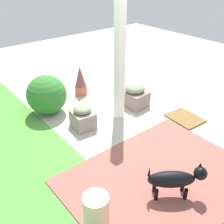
# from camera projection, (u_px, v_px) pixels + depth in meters

# --- Properties ---
(ground_plane) EXTENTS (12.00, 12.00, 0.00)m
(ground_plane) POSITION_uv_depth(u_px,v_px,m) (125.00, 127.00, 4.52)
(ground_plane) COLOR #B0B1A0
(brick_path) EXTENTS (1.80, 2.40, 0.02)m
(brick_path) POSITION_uv_depth(u_px,v_px,m) (160.00, 178.00, 3.47)
(brick_path) COLOR #9F574C
(brick_path) RESTS_ON ground
(porch_pillar) EXTENTS (0.14, 0.14, 2.18)m
(porch_pillar) POSITION_uv_depth(u_px,v_px,m) (120.00, 59.00, 4.28)
(porch_pillar) COLOR white
(porch_pillar) RESTS_ON ground
(stone_planter_nearest) EXTENTS (0.50, 0.44, 0.45)m
(stone_planter_nearest) POSITION_uv_depth(u_px,v_px,m) (135.00, 96.00, 5.09)
(stone_planter_nearest) COLOR gray
(stone_planter_nearest) RESTS_ON ground
(stone_planter_mid) EXTENTS (0.43, 0.38, 0.41)m
(stone_planter_mid) POSITION_uv_depth(u_px,v_px,m) (83.00, 117.00, 4.44)
(stone_planter_mid) COLOR gray
(stone_planter_mid) RESTS_ON ground
(round_shrub) EXTENTS (0.72, 0.72, 0.72)m
(round_shrub) POSITION_uv_depth(u_px,v_px,m) (47.00, 95.00, 4.79)
(round_shrub) COLOR #327A2F
(round_shrub) RESTS_ON ground
(terracotta_pot_spiky) EXTENTS (0.25, 0.25, 0.62)m
(terracotta_pot_spiky) POSITION_uv_depth(u_px,v_px,m) (80.00, 81.00, 5.49)
(terracotta_pot_spiky) COLOR #BB5E44
(terracotta_pot_spiky) RESTS_ON ground
(dog) EXTENTS (0.53, 0.62, 0.48)m
(dog) POSITION_uv_depth(u_px,v_px,m) (176.00, 179.00, 3.08)
(dog) COLOR black
(dog) RESTS_ON ground
(ceramic_urn) EXTENTS (0.28, 0.28, 0.41)m
(ceramic_urn) POSITION_uv_depth(u_px,v_px,m) (96.00, 211.00, 2.77)
(ceramic_urn) COLOR beige
(ceramic_urn) RESTS_ON ground
(doormat) EXTENTS (0.63, 0.51, 0.03)m
(doormat) POSITION_uv_depth(u_px,v_px,m) (185.00, 118.00, 4.76)
(doormat) COLOR brown
(doormat) RESTS_ON ground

